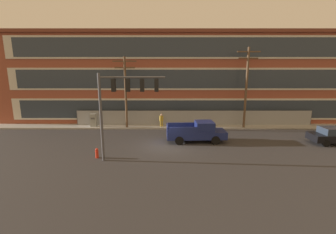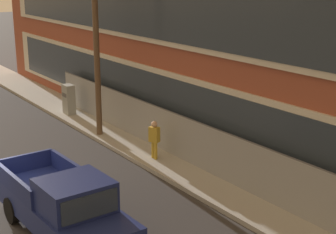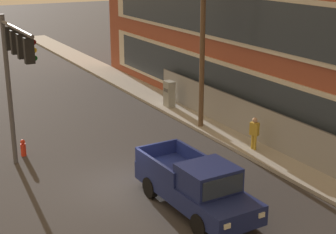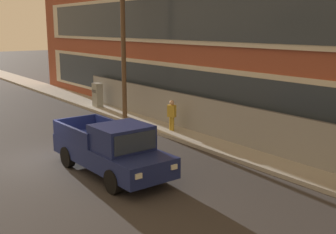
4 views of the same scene
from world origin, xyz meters
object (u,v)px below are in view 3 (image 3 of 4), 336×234
Objects in this scene: pickup_truck_navy at (197,187)px; utility_pole_near_corner at (202,42)px; traffic_signal_mast at (14,62)px; electrical_cabinet at (169,95)px; pedestrian_near_cabinet at (254,132)px; fire_hydrant at (23,148)px.

pickup_truck_navy is 0.69× the size of utility_pole_near_corner.
traffic_signal_mast is at bearing -142.70° from pickup_truck_navy.
pickup_truck_navy is 3.35× the size of electrical_cabinet.
traffic_signal_mast is 0.79× the size of utility_pole_near_corner.
traffic_signal_mast is at bearing -61.01° from electrical_cabinet.
utility_pole_near_corner is 4.85× the size of electrical_cabinet.
electrical_cabinet is (-5.50, 9.93, -3.95)m from traffic_signal_mast.
pedestrian_near_cabinet is at bearing 0.12° from electrical_cabinet.
fire_hydrant is (3.30, -9.43, -0.46)m from electrical_cabinet.
traffic_signal_mast reaches higher than pickup_truck_navy.
fire_hydrant is at bearing 167.07° from traffic_signal_mast.
electrical_cabinet is (-3.99, 0.31, -3.73)m from utility_pole_near_corner.
pedestrian_near_cabinet is (8.03, 0.02, 0.13)m from electrical_cabinet.
pedestrian_near_cabinet is (2.52, 9.95, -3.82)m from traffic_signal_mast.
traffic_signal_mast reaches higher than fire_hydrant.
electrical_cabinet is at bearing 118.99° from traffic_signal_mast.
fire_hydrant is (-4.72, -9.44, -0.59)m from pedestrian_near_cabinet.
traffic_signal_mast is 12.02m from electrical_cabinet.
utility_pole_near_corner is 4.84× the size of pedestrian_near_cabinet.
pickup_truck_navy is at bearing 37.30° from traffic_signal_mast.
fire_hydrant is (-8.28, -4.13, -0.55)m from pickup_truck_navy.
pickup_truck_navy reaches higher than pedestrian_near_cabinet.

